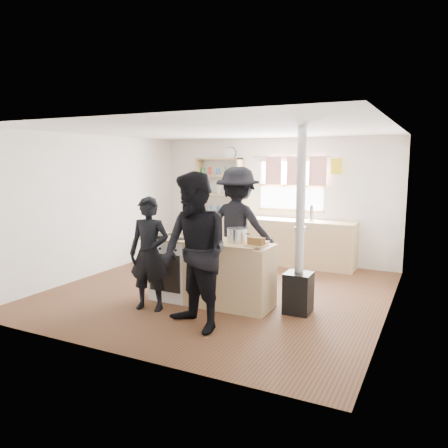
# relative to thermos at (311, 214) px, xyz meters

# --- Properties ---
(ground) EXTENTS (5.00, 5.00, 0.01)m
(ground) POSITION_rel_thermos_xyz_m (-0.85, -2.22, -1.05)
(ground) COLOR brown
(ground) RESTS_ON ground
(back_counter) EXTENTS (3.40, 0.55, 0.90)m
(back_counter) POSITION_rel_thermos_xyz_m (-0.85, 0.00, -0.59)
(back_counter) COLOR tan
(back_counter) RESTS_ON ground
(shelving_unit) EXTENTS (1.00, 0.28, 1.20)m
(shelving_unit) POSITION_rel_thermos_xyz_m (-2.05, 0.12, 0.47)
(shelving_unit) COLOR tan
(shelving_unit) RESTS_ON back_counter
(thermos) EXTENTS (0.10, 0.10, 0.29)m
(thermos) POSITION_rel_thermos_xyz_m (0.00, 0.00, 0.00)
(thermos) COLOR silver
(thermos) RESTS_ON back_counter
(cooking_island) EXTENTS (1.97, 0.64, 0.93)m
(cooking_island) POSITION_rel_thermos_xyz_m (-0.70, -2.77, -0.58)
(cooking_island) COLOR white
(cooking_island) RESTS_ON ground
(skillet_greens) EXTENTS (0.37, 0.37, 0.05)m
(skillet_greens) POSITION_rel_thermos_xyz_m (-1.47, -2.96, -0.08)
(skillet_greens) COLOR black
(skillet_greens) RESTS_ON cooking_island
(roast_tray) EXTENTS (0.36, 0.33, 0.08)m
(roast_tray) POSITION_rel_thermos_xyz_m (-0.75, -2.82, -0.07)
(roast_tray) COLOR silver
(roast_tray) RESTS_ON cooking_island
(stockpot_stove) EXTENTS (0.23, 0.23, 0.19)m
(stockpot_stove) POSITION_rel_thermos_xyz_m (-1.11, -2.69, -0.03)
(stockpot_stove) COLOR silver
(stockpot_stove) RESTS_ON cooking_island
(stockpot_counter) EXTENTS (0.29, 0.29, 0.22)m
(stockpot_counter) POSITION_rel_thermos_xyz_m (-0.29, -2.76, -0.01)
(stockpot_counter) COLOR silver
(stockpot_counter) RESTS_ON cooking_island
(bread_board) EXTENTS (0.31, 0.25, 0.12)m
(bread_board) POSITION_rel_thermos_xyz_m (0.05, -2.90, -0.06)
(bread_board) COLOR tan
(bread_board) RESTS_ON cooking_island
(flue_heater) EXTENTS (0.35, 0.35, 2.50)m
(flue_heater) POSITION_rel_thermos_xyz_m (0.55, -2.61, -0.40)
(flue_heater) COLOR black
(flue_heater) RESTS_ON ground
(person_near_left) EXTENTS (0.64, 0.48, 1.57)m
(person_near_left) POSITION_rel_thermos_xyz_m (-1.34, -3.38, -0.26)
(person_near_left) COLOR black
(person_near_left) RESTS_ON ground
(person_near_right) EXTENTS (1.16, 1.05, 1.93)m
(person_near_right) POSITION_rel_thermos_xyz_m (-0.40, -3.73, -0.08)
(person_near_right) COLOR black
(person_near_right) RESTS_ON ground
(person_far) EXTENTS (1.27, 0.74, 1.96)m
(person_far) POSITION_rel_thermos_xyz_m (-0.71, -1.82, -0.07)
(person_far) COLOR black
(person_far) RESTS_ON ground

